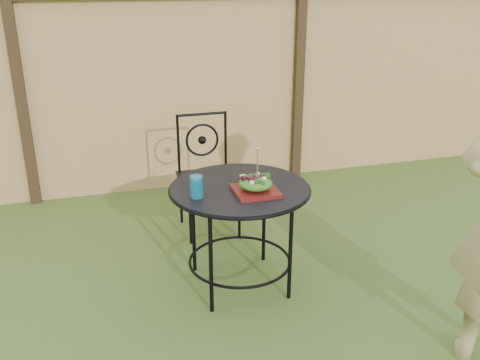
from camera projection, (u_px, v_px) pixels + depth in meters
The scene contains 8 objects.
ground at pixel (232, 308), 3.44m from camera, with size 60.00×60.00×0.00m, color #284A18.
fence at pixel (169, 93), 5.05m from camera, with size 8.00×0.12×1.90m.
patio_table at pixel (240, 206), 3.50m from camera, with size 0.92×0.92×0.72m.
patio_chair at pixel (207, 171), 4.35m from camera, with size 0.46×0.46×0.95m.
salad_plate at pixel (255, 191), 3.35m from camera, with size 0.27×0.27×0.02m, color #41090E.
salad at pixel (256, 183), 3.33m from camera, with size 0.21×0.21×0.08m, color #235614.
fork at pixel (257, 163), 3.29m from camera, with size 0.01×0.01×0.18m, color silver.
drinking_glass at pixel (196, 187), 3.26m from camera, with size 0.08×0.08×0.14m, color #0B6688.
Camera 1 is at (-0.77, -2.79, 2.02)m, focal length 40.00 mm.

